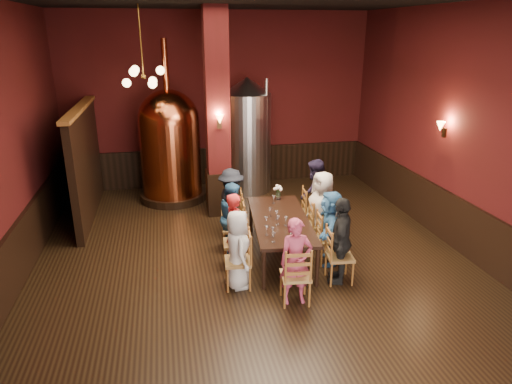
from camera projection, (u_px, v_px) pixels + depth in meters
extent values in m
plane|color=black|center=(257.00, 268.00, 8.12)|extent=(10.00, 10.00, 0.00)
cube|color=#440E10|center=(219.00, 101.00, 11.99)|extent=(8.00, 0.02, 4.50)
cube|color=#440E10|center=(423.00, 337.00, 2.75)|extent=(8.00, 0.02, 4.50)
cube|color=#440E10|center=(476.00, 135.00, 8.13)|extent=(0.02, 10.00, 4.50)
cube|color=black|center=(460.00, 225.00, 8.70)|extent=(0.08, 9.90, 1.00)
cube|color=black|center=(221.00, 165.00, 12.54)|extent=(7.90, 0.08, 1.00)
cube|color=black|center=(12.00, 265.00, 7.21)|extent=(0.08, 9.90, 1.00)
cube|color=#440E10|center=(217.00, 116.00, 9.90)|extent=(0.58, 0.58, 4.50)
cube|color=black|center=(86.00, 165.00, 10.08)|extent=(0.22, 3.50, 2.40)
cube|color=black|center=(280.00, 220.00, 8.35)|extent=(1.24, 2.49, 0.06)
cylinder|color=black|center=(264.00, 270.00, 7.37)|extent=(0.07, 0.07, 0.69)
cylinder|color=black|center=(317.00, 267.00, 7.45)|extent=(0.07, 0.07, 0.69)
cylinder|color=black|center=(251.00, 216.00, 9.50)|extent=(0.07, 0.07, 0.69)
cylinder|color=black|center=(293.00, 215.00, 9.59)|extent=(0.07, 0.07, 0.69)
imported|color=silver|center=(238.00, 250.00, 7.35)|extent=(0.46, 0.67, 1.33)
imported|color=red|center=(235.00, 231.00, 7.97)|extent=(0.41, 0.56, 1.39)
imported|color=#275683|center=(233.00, 217.00, 8.59)|extent=(0.41, 0.70, 1.36)
imported|color=black|center=(231.00, 203.00, 9.21)|extent=(0.69, 1.00, 1.43)
imported|color=black|center=(341.00, 240.00, 7.49)|extent=(0.69, 0.95, 1.50)
imported|color=teal|center=(330.00, 227.00, 8.13)|extent=(0.80, 1.33, 1.37)
imported|color=beige|center=(322.00, 210.00, 8.73)|extent=(0.65, 0.84, 1.52)
imported|color=black|center=(314.00, 197.00, 9.35)|extent=(0.68, 0.85, 1.56)
imported|color=#A73756|center=(296.00, 262.00, 6.91)|extent=(0.52, 0.35, 1.38)
cylinder|color=black|center=(173.00, 195.00, 11.47)|extent=(1.63, 1.63, 0.18)
cylinder|color=#B6512A|center=(171.00, 157.00, 11.14)|extent=(1.61, 1.61, 1.81)
sphere|color=#B6512A|center=(169.00, 120.00, 10.84)|extent=(1.45, 1.45, 1.45)
cylinder|color=#B6512A|center=(165.00, 65.00, 10.41)|extent=(0.14, 0.14, 1.18)
cylinder|color=#B2B2B7|center=(247.00, 143.00, 11.73)|extent=(1.21, 1.21, 2.52)
cone|color=#B2B2B7|center=(247.00, 85.00, 11.24)|extent=(1.21, 1.21, 0.40)
cylinder|color=#B2B2B7|center=(266.00, 136.00, 11.35)|extent=(0.08, 0.08, 2.83)
cylinder|color=white|center=(278.00, 196.00, 9.26)|extent=(0.09, 0.09, 0.17)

